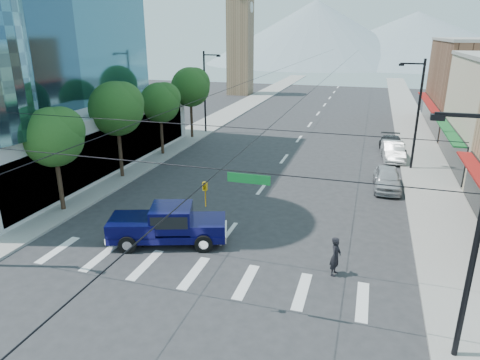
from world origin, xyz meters
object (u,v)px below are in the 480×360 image
(parked_car_near, at_px, (387,179))
(parked_car_far, at_px, (392,145))
(parked_car_mid, at_px, (393,151))
(pedestrian, at_px, (336,256))
(pickup_truck, at_px, (167,224))

(parked_car_near, distance_m, parked_car_far, 10.50)
(parked_car_mid, bearing_deg, pedestrian, -102.93)
(pedestrian, xyz_separation_m, parked_car_mid, (3.17, 21.18, -0.15))
(pickup_truck, bearing_deg, pedestrian, -22.37)
(pickup_truck, xyz_separation_m, parked_car_mid, (12.17, 20.56, -0.30))
(parked_car_far, bearing_deg, parked_car_mid, -94.12)
(pickup_truck, distance_m, parked_car_near, 16.99)
(pedestrian, bearing_deg, parked_car_near, 1.93)
(pedestrian, height_order, parked_car_far, pedestrian)
(parked_car_far, bearing_deg, pickup_truck, -122.08)
(parked_car_near, xyz_separation_m, parked_car_mid, (0.63, 8.11, 0.02))
(parked_car_near, distance_m, parked_car_mid, 8.13)
(pickup_truck, relative_size, pedestrian, 3.47)
(parked_car_near, bearing_deg, parked_car_mid, 83.99)
(parked_car_near, height_order, parked_car_far, parked_car_near)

